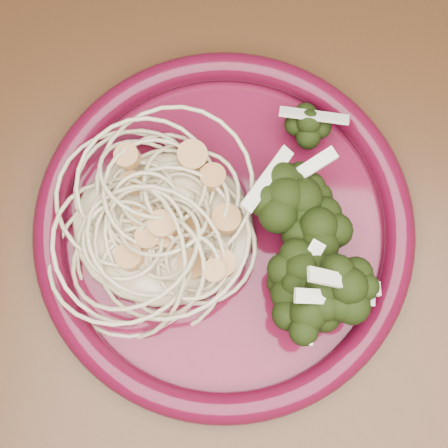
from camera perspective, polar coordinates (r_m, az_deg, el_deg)
dining_table at (r=0.62m, az=4.50°, el=1.97°), size 1.20×0.80×0.75m
dinner_plate at (r=0.49m, az=-0.00°, el=-0.25°), size 0.33×0.33×0.03m
spaghetti_pile at (r=0.49m, az=-5.68°, el=-0.02°), size 0.16×0.14×0.03m
scallop_cluster at (r=0.45m, az=-6.13°, el=1.11°), size 0.13×0.13×0.04m
broccoli_pile at (r=0.48m, az=7.10°, el=0.58°), size 0.12×0.18×0.06m
onion_garnish at (r=0.44m, az=7.64°, el=1.73°), size 0.08×0.11×0.05m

